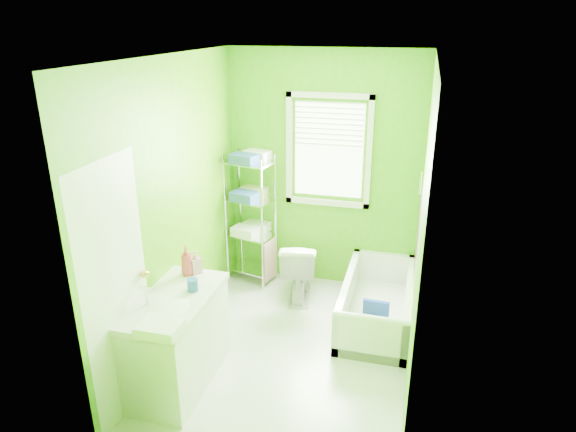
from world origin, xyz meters
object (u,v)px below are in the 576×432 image
(toilet, at_px, (299,269))
(vanity, at_px, (177,338))
(wire_shelf_unit, at_px, (252,205))
(bathtub, at_px, (376,309))

(toilet, height_order, vanity, vanity)
(vanity, relative_size, wire_shelf_unit, 0.72)
(toilet, relative_size, wire_shelf_unit, 0.44)
(bathtub, bearing_deg, vanity, -138.51)
(toilet, distance_m, vanity, 1.75)
(toilet, xyz_separation_m, vanity, (-0.63, -1.63, 0.09))
(bathtub, height_order, toilet, toilet)
(bathtub, xyz_separation_m, vanity, (-1.51, -1.33, 0.28))
(toilet, bearing_deg, bathtub, 151.28)
(bathtub, relative_size, vanity, 1.31)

